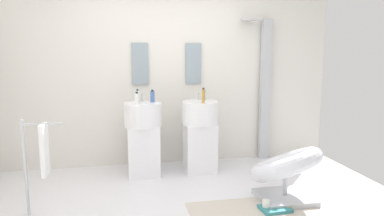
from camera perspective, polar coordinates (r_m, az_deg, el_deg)
name	(u,v)px	position (r m, az deg, el deg)	size (l,w,h in m)	color
ground_plane	(188,211)	(3.67, -0.67, -16.53)	(4.80, 3.60, 0.04)	silver
rear_partition	(167,72)	(4.96, -4.18, 5.86)	(4.80, 0.10, 2.60)	silver
pedestal_sink_left	(143,136)	(4.54, -7.98, -4.57)	(0.48, 0.48, 1.04)	white
pedestal_sink_right	(200,133)	(4.63, 1.30, -4.20)	(0.48, 0.48, 1.04)	white
vanity_mirror_left	(140,64)	(4.85, -8.51, 7.18)	(0.22, 0.03, 0.56)	#8C9EA8
vanity_mirror_right	(193,63)	(4.94, 0.24, 7.30)	(0.22, 0.03, 0.56)	#8C9EA8
shower_column	(264,87)	(5.23, 11.74, 3.42)	(0.49, 0.24, 2.05)	#B7BABF
lounge_chair	(286,169)	(3.87, 15.09, -9.63)	(1.10, 1.10, 0.65)	#B7BABF
towel_rack	(41,152)	(3.64, -23.46, -6.62)	(0.37, 0.22, 0.95)	#B7BABF
area_rug	(257,214)	(3.61, 10.64, -16.74)	(1.29, 0.77, 0.01)	beige
magazine_teal	(275,209)	(3.71, 13.45, -15.74)	(0.30, 0.21, 0.03)	teal
magazine_red	(279,208)	(3.76, 14.05, -15.55)	(0.29, 0.14, 0.02)	#B73838
magazine_ochre	(277,205)	(3.80, 13.70, -15.14)	(0.25, 0.20, 0.03)	gold
coffee_mug	(266,205)	(3.69, 12.07, -15.27)	(0.08, 0.08, 0.10)	white
soap_bottle_clear	(138,96)	(4.61, -8.91, 1.99)	(0.05, 0.05, 0.16)	silver
soap_bottle_amber	(203,96)	(4.38, 1.85, 1.98)	(0.04, 0.04, 0.20)	#C68C38
soap_bottle_blue	(152,97)	(4.50, -6.50, 1.87)	(0.06, 0.06, 0.16)	#4C72B7
soap_bottle_green	(204,95)	(4.69, 1.92, 2.20)	(0.04, 0.04, 0.16)	#59996B
soap_bottle_white	(137,99)	(4.35, -9.03, 1.54)	(0.05, 0.05, 0.15)	white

